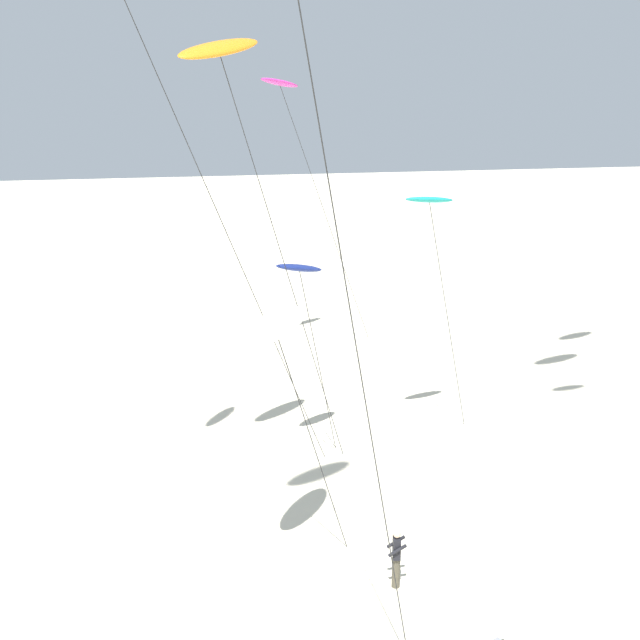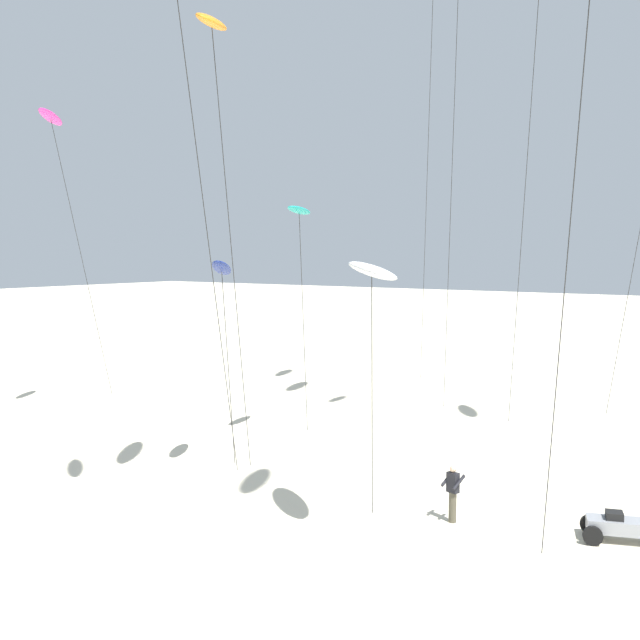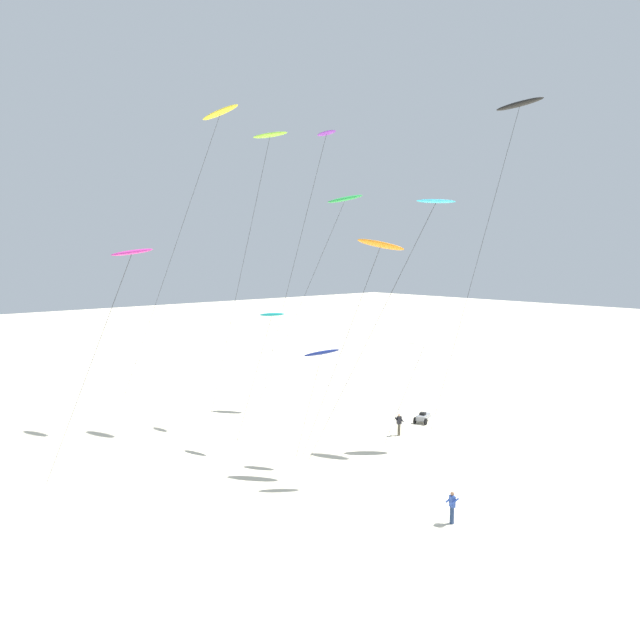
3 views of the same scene
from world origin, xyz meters
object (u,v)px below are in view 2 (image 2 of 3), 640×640
at_px(beach_buggy, 618,526).
at_px(kite_flyer_middle, 453,492).
at_px(kite_magenta, 52,121).
at_px(kite_navy, 222,269).
at_px(kite_orange, 212,26).
at_px(kite_white, 372,271).
at_px(kite_teal, 299,213).

bearing_deg(beach_buggy, kite_flyer_middle, -164.85).
relative_size(kite_magenta, kite_navy, 1.84).
bearing_deg(kite_magenta, kite_orange, -19.55).
height_order(kite_orange, kite_white, kite_orange).
bearing_deg(kite_flyer_middle, beach_buggy, 15.15).
relative_size(kite_orange, kite_white, 1.92).
bearing_deg(kite_white, kite_flyer_middle, 72.03).
distance_m(kite_teal, kite_orange, 9.46).
xyz_separation_m(kite_magenta, kite_flyer_middle, (20.04, -1.62, -12.57)).
bearing_deg(kite_flyer_middle, kite_magenta, 175.38).
bearing_deg(kite_orange, kite_magenta, 160.45).
bearing_deg(beach_buggy, kite_navy, -172.38).
distance_m(kite_orange, kite_white, 8.40).
relative_size(kite_white, beach_buggy, 3.61).
bearing_deg(kite_teal, kite_flyer_middle, -26.85).
distance_m(kite_orange, kite_flyer_middle, 14.81).
relative_size(kite_navy, kite_orange, 0.52).
relative_size(kite_flyer_middle, beach_buggy, 0.79).
xyz_separation_m(kite_orange, kite_flyer_middle, (5.95, 3.39, -13.13)).
distance_m(kite_magenta, kite_white, 20.58).
bearing_deg(kite_navy, kite_orange, -51.02).
distance_m(kite_magenta, kite_navy, 13.53).
height_order(kite_magenta, kite_flyer_middle, kite_magenta).
relative_size(kite_navy, kite_white, 0.99).
distance_m(kite_white, beach_buggy, 9.57).
height_order(kite_teal, kite_orange, kite_orange).
bearing_deg(kite_navy, kite_white, -18.75).
distance_m(kite_magenta, kite_orange, 14.97).
bearing_deg(kite_magenta, kite_teal, 13.36).
xyz_separation_m(kite_magenta, kite_teal, (11.46, 2.72, -4.21)).
bearing_deg(kite_teal, beach_buggy, -13.91).
bearing_deg(kite_teal, kite_white, -43.97).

